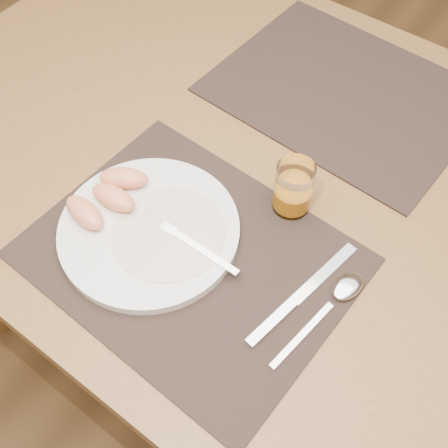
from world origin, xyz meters
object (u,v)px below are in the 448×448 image
placemat_far (344,92)px  juice_glass (293,190)px  table (279,201)px  fork (181,236)px  plate (149,230)px  placemat_near (190,257)px  spoon (341,293)px  knife (294,301)px

placemat_far → juice_glass: (0.06, -0.27, 0.04)m
table → fork: size_ratio=8.02×
plate → juice_glass: bearing=50.4°
placemat_near → placemat_far: (0.01, 0.44, 0.00)m
table → juice_glass: size_ratio=15.88×
placemat_far → fork: 0.43m
table → placemat_near: (-0.02, -0.22, 0.09)m
plate → placemat_near: bearing=4.1°
plate → spoon: (0.28, 0.08, -0.00)m
fork → spoon: 0.24m
fork → spoon: (0.23, 0.07, -0.01)m
juice_glass → knife: bearing=-55.4°
placemat_near → placemat_far: bearing=89.3°
placemat_far → plate: 0.45m
table → placemat_near: bearing=-94.4°
table → spoon: bearing=-36.9°
table → plate: (-0.09, -0.23, 0.10)m
table → juice_glass: (0.05, -0.05, 0.13)m
fork → knife: size_ratio=0.79×
plate → spoon: plate is taller
placemat_near → spoon: 0.22m
knife → juice_glass: (-0.09, 0.14, 0.04)m
placemat_far → knife: size_ratio=2.05×
table → plate: bearing=-111.9°
table → plate: plate is taller
spoon → juice_glass: size_ratio=2.18×
table → knife: bearing=-53.0°
spoon → placemat_far: bearing=119.1°
juice_glass → spoon: bearing=-32.2°
placemat_near → spoon: bearing=20.2°
placemat_far → fork: bearing=-94.0°
placemat_near → plate: plate is taller
plate → fork: fork is taller
plate → fork: size_ratio=1.55×
knife → fork: bearing=-174.5°
placemat_near → fork: size_ratio=2.58×
placemat_near → placemat_far: size_ratio=1.00×
placemat_far → fork: (-0.03, -0.43, 0.02)m
placemat_near → juice_glass: 0.18m
plate → knife: (0.24, 0.03, -0.01)m
placemat_far → spoon: bearing=-60.9°
plate → juice_glass: 0.22m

